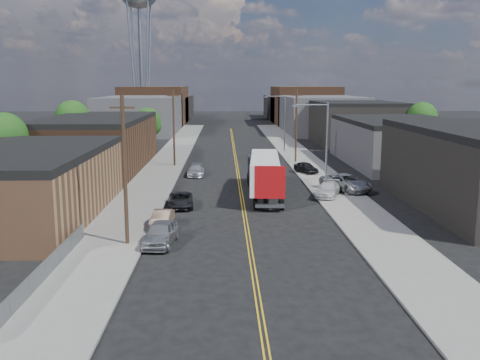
{
  "coord_description": "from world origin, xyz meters",
  "views": [
    {
      "loc": [
        -1.67,
        -24.79,
        10.69
      ],
      "look_at": [
        -0.3,
        20.7,
        2.5
      ],
      "focal_mm": 40.0,
      "sensor_mm": 36.0,
      "label": 1
    }
  ],
  "objects": [
    {
      "name": "car_left_d",
      "position": [
        -5.0,
        37.52,
        0.65
      ],
      "size": [
        1.85,
        4.51,
        1.31
      ],
      "primitive_type": "imported",
      "rotation": [
        0.0,
        0.0,
        -0.0
      ],
      "color": "#A1A2A6",
      "rests_on": "ground"
    },
    {
      "name": "industrial_right_b",
      "position": [
        22.0,
        46.0,
        3.05
      ],
      "size": [
        14.0,
        24.0,
        6.1
      ],
      "color": "#38383A",
      "rests_on": "ground"
    },
    {
      "name": "industrial_right_c",
      "position": [
        22.0,
        72.0,
        3.8
      ],
      "size": [
        14.0,
        22.0,
        7.6
      ],
      "color": "black",
      "rests_on": "ground"
    },
    {
      "name": "skyline_left_c",
      "position": [
        -20.0,
        140.0,
        3.5
      ],
      "size": [
        16.0,
        40.0,
        7.0
      ],
      "primitive_type": "cube",
      "color": "black",
      "rests_on": "ground"
    },
    {
      "name": "utility_pole_left_near",
      "position": [
        -8.2,
        10.0,
        5.14
      ],
      "size": [
        1.6,
        0.26,
        10.0
      ],
      "color": "black",
      "rests_on": "ground"
    },
    {
      "name": "water_tower",
      "position": [
        -22.0,
        110.0,
        30.65
      ],
      "size": [
        9.0,
        9.0,
        36.9
      ],
      "color": "gray",
      "rests_on": "ground"
    },
    {
      "name": "car_ahead_truck",
      "position": [
        4.5,
        52.47,
        0.64
      ],
      "size": [
        2.34,
        4.69,
        1.28
      ],
      "primitive_type": "imported",
      "rotation": [
        0.0,
        0.0,
        0.05
      ],
      "color": "black",
      "rests_on": "ground"
    },
    {
      "name": "skyline_right_c",
      "position": [
        20.0,
        140.0,
        3.5
      ],
      "size": [
        16.0,
        40.0,
        7.0
      ],
      "primitive_type": "cube",
      "color": "black",
      "rests_on": "ground"
    },
    {
      "name": "tree_right_far",
      "position": [
        30.06,
        60.0,
        5.18
      ],
      "size": [
        4.85,
        4.76,
        7.91
      ],
      "color": "black",
      "rests_on": "ground"
    },
    {
      "name": "semi_truck",
      "position": [
        2.17,
        26.58,
        2.25
      ],
      "size": [
        3.39,
        15.27,
        3.96
      ],
      "rotation": [
        0.0,
        0.0,
        -0.07
      ],
      "color": "silver",
      "rests_on": "ground"
    },
    {
      "name": "tree_left_far",
      "position": [
        -13.94,
        62.0,
        4.57
      ],
      "size": [
        4.35,
        4.2,
        6.97
      ],
      "color": "black",
      "rests_on": "ground"
    },
    {
      "name": "skyline_left_a",
      "position": [
        -20.0,
        95.0,
        4.0
      ],
      "size": [
        16.0,
        30.0,
        8.0
      ],
      "primitive_type": "cube",
      "color": "#38383A",
      "rests_on": "ground"
    },
    {
      "name": "centerline",
      "position": [
        0.0,
        45.0,
        0.01
      ],
      "size": [
        0.32,
        120.0,
        0.01
      ],
      "primitive_type": "cube",
      "color": "gold",
      "rests_on": "ground"
    },
    {
      "name": "skyline_left_b",
      "position": [
        -20.0,
        120.0,
        5.0
      ],
      "size": [
        16.0,
        26.0,
        10.0
      ],
      "primitive_type": "cube",
      "color": "#462B1C",
      "rests_on": "ground"
    },
    {
      "name": "skyline_right_a",
      "position": [
        20.0,
        95.0,
        4.0
      ],
      "size": [
        16.0,
        30.0,
        8.0
      ],
      "primitive_type": "cube",
      "color": "#38383A",
      "rests_on": "ground"
    },
    {
      "name": "ground",
      "position": [
        0.0,
        60.0,
        0.0
      ],
      "size": [
        260.0,
        260.0,
        0.0
      ],
      "primitive_type": "plane",
      "color": "black",
      "rests_on": "ground"
    },
    {
      "name": "car_left_b",
      "position": [
        -6.4,
        14.55,
        0.64
      ],
      "size": [
        1.62,
        3.95,
        1.27
      ],
      "primitive_type": "imported",
      "rotation": [
        0.0,
        0.0,
        -0.07
      ],
      "color": "#79614F",
      "rests_on": "ground"
    },
    {
      "name": "car_left_c",
      "position": [
        -5.49,
        21.26,
        0.64
      ],
      "size": [
        2.49,
        4.74,
        1.27
      ],
      "primitive_type": "imported",
      "rotation": [
        0.0,
        0.0,
        0.08
      ],
      "color": "black",
      "rests_on": "ground"
    },
    {
      "name": "chainlink_fence",
      "position": [
        -11.5,
        3.5,
        0.66
      ],
      "size": [
        0.05,
        16.0,
        1.22
      ],
      "color": "slate",
      "rests_on": "ground"
    },
    {
      "name": "utility_pole_left_far",
      "position": [
        -8.2,
        45.0,
        5.14
      ],
      "size": [
        1.6,
        0.26,
        10.0
      ],
      "color": "black",
      "rests_on": "ground"
    },
    {
      "name": "sidewalk_right",
      "position": [
        9.5,
        45.0,
        0.07
      ],
      "size": [
        5.0,
        140.0,
        0.15
      ],
      "primitive_type": "cube",
      "color": "slate",
      "rests_on": "ground"
    },
    {
      "name": "sidewalk_left",
      "position": [
        -9.5,
        45.0,
        0.07
      ],
      "size": [
        5.0,
        140.0,
        0.15
      ],
      "primitive_type": "cube",
      "color": "slate",
      "rests_on": "ground"
    },
    {
      "name": "car_right_lot_b",
      "position": [
        8.2,
        24.83,
        0.82
      ],
      "size": [
        3.36,
        4.97,
        1.34
      ],
      "primitive_type": "imported",
      "rotation": [
        0.0,
        0.0,
        -0.36
      ],
      "color": "#BABABA",
      "rests_on": "sidewalk_right"
    },
    {
      "name": "skyline_right_b",
      "position": [
        20.0,
        120.0,
        5.0
      ],
      "size": [
        16.0,
        26.0,
        10.0
      ],
      "primitive_type": "cube",
      "color": "#462B1C",
      "rests_on": "ground"
    },
    {
      "name": "tree_left_mid",
      "position": [
        -23.94,
        55.0,
        5.48
      ],
      "size": [
        5.1,
        5.04,
        8.37
      ],
      "color": "black",
      "rests_on": "ground"
    },
    {
      "name": "car_right_lot_c",
      "position": [
        8.2,
        38.52,
        0.8
      ],
      "size": [
        2.94,
        4.1,
        1.3
      ],
      "primitive_type": "imported",
      "rotation": [
        0.0,
        0.0,
        0.42
      ],
      "color": "black",
      "rests_on": "sidewalk_right"
    },
    {
      "name": "utility_pole_right",
      "position": [
        8.2,
        48.0,
        5.14
      ],
      "size": [
        1.6,
        0.26,
        10.0
      ],
      "color": "black",
      "rests_on": "ground"
    },
    {
      "name": "warehouse_tan",
      "position": [
        -18.0,
        18.0,
        2.8
      ],
      "size": [
        12.0,
        22.0,
        5.6
      ],
      "color": "brown",
      "rests_on": "ground"
    },
    {
      "name": "car_right_lot_a",
      "position": [
        10.52,
        27.36,
        0.98
      ],
      "size": [
        5.16,
        6.55,
        1.65
      ],
      "primitive_type": "imported",
      "rotation": [
        0.0,
        0.0,
        0.47
      ],
      "color": "#9FA1A4",
      "rests_on": "sidewalk_right"
    },
    {
      "name": "tree_left_near",
      "position": [
        -23.94,
        30.0,
        5.18
      ],
      "size": [
        4.85,
        4.76,
        7.91
      ],
      "color": "black",
      "rests_on": "ground"
    },
    {
      "name": "streetlight_near",
      "position": [
        7.6,
        25.0,
        5.33
      ],
      "size": [
        3.39,
        0.25,
        9.0
      ],
      "color": "gray",
      "rests_on": "ground"
    },
    {
      "name": "car_left_a",
      "position": [
        -5.99,
        10.0,
        0.8
      ],
      "size": [
        2.43,
        4.91,
        1.61
      ],
      "primitive_type": "imported",
      "rotation": [
        0.0,
        0.0,
        -0.11
      ],
      "color": "#989B9D",
      "rests_on": "ground"
    },
    {
      "name": "streetlight_far",
      "position": [
        7.6,
        60.0,
        5.33
      ],
      "size": [
        3.39,
        0.25,
        9.0
      ],
      "color": "gray",
      "rests_on": "ground"
    },
    {
      "name": "warehouse_brown",
      "position": [
        -18.0,
        44.0,
        3.3
      ],
      "size": [
        12.0,
        26.0,
        6.6
      ],
      "color": "#462B1C",
      "rests_on": "ground"
    }
  ]
}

